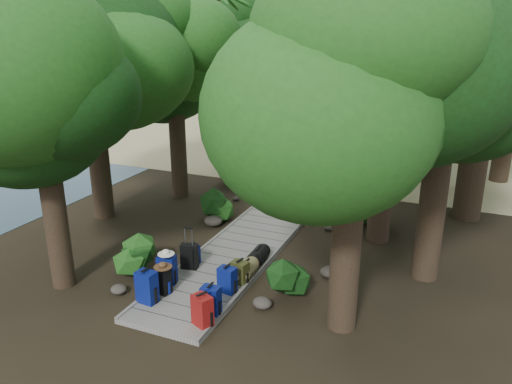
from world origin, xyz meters
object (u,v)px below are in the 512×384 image
at_px(backpack_right_c, 227,278).
at_px(duffel_right_khaki, 247,269).
at_px(backpack_left_b, 162,280).
at_px(backpack_left_d, 192,253).
at_px(backpack_right_b, 211,299).
at_px(backpack_right_d, 240,271).
at_px(lone_suitcase_on_sand, 336,164).
at_px(kayak, 271,147).
at_px(duffel_right_black, 258,255).
at_px(suitcase_on_boardwalk, 189,256).
at_px(backpack_right_a, 202,309).
at_px(sun_lounger, 399,161).
at_px(backpack_left_a, 147,285).
at_px(backpack_left_c, 167,268).

relative_size(backpack_right_c, duffel_right_khaki, 1.13).
distance_m(backpack_left_b, backpack_left_d, 1.57).
relative_size(backpack_right_b, backpack_right_d, 1.19).
bearing_deg(lone_suitcase_on_sand, kayak, 147.29).
relative_size(duffel_right_black, kayak, 0.20).
bearing_deg(suitcase_on_boardwalk, lone_suitcase_on_sand, 71.33).
bearing_deg(backpack_right_a, sun_lounger, 106.53).
distance_m(duffel_right_khaki, lone_suitcase_on_sand, 10.02).
relative_size(backpack_right_c, lone_suitcase_on_sand, 1.06).
relative_size(backpack_left_a, backpack_right_b, 1.15).
distance_m(backpack_right_d, duffel_right_black, 1.13).
height_order(backpack_right_a, backpack_right_d, backpack_right_a).
xyz_separation_m(backpack_left_d, sun_lounger, (3.55, 11.50, -0.08)).
bearing_deg(backpack_left_d, backpack_right_d, -4.32).
xyz_separation_m(backpack_right_b, lone_suitcase_on_sand, (-0.33, 11.80, -0.14)).
distance_m(backpack_right_b, duffel_right_khaki, 1.79).
xyz_separation_m(lone_suitcase_on_sand, sun_lounger, (2.34, 1.60, -0.02)).
bearing_deg(backpack_left_d, backpack_left_c, -79.75).
xyz_separation_m(backpack_left_c, kayak, (-2.57, 13.35, -0.33)).
bearing_deg(kayak, backpack_right_c, -65.89).
height_order(backpack_right_a, backpack_right_c, backpack_right_a).
bearing_deg(backpack_left_d, backpack_right_b, -39.36).
xyz_separation_m(backpack_left_d, backpack_right_d, (1.54, -0.44, 0.03)).
distance_m(backpack_left_a, duffel_right_khaki, 2.46).
xyz_separation_m(backpack_left_a, kayak, (-2.62, 14.24, -0.35)).
bearing_deg(duffel_right_khaki, lone_suitcase_on_sand, 91.06).
height_order(backpack_right_c, sun_lounger, backpack_right_c).
xyz_separation_m(backpack_left_c, suitcase_on_boardwalk, (0.10, 0.85, -0.06)).
xyz_separation_m(duffel_right_khaki, lone_suitcase_on_sand, (-0.36, 10.02, 0.02)).
xyz_separation_m(backpack_right_b, suitcase_on_boardwalk, (-1.46, 1.63, -0.03)).
bearing_deg(sun_lounger, backpack_right_d, -115.18).
distance_m(backpack_right_d, lone_suitcase_on_sand, 10.34).
relative_size(backpack_left_c, duffel_right_khaki, 1.30).
distance_m(backpack_left_a, suitcase_on_boardwalk, 1.75).
height_order(backpack_left_d, backpack_right_a, backpack_right_a).
relative_size(backpack_right_b, lone_suitcase_on_sand, 1.12).
xyz_separation_m(backpack_right_d, kayak, (-4.13, 12.66, -0.24)).
distance_m(backpack_left_c, lone_suitcase_on_sand, 11.09).
bearing_deg(sun_lounger, duffel_right_khaki, -115.27).
height_order(backpack_right_a, lone_suitcase_on_sand, backpack_right_a).
bearing_deg(backpack_right_d, backpack_right_b, -78.21).
distance_m(backpack_left_a, sun_lounger, 13.97).
bearing_deg(suitcase_on_boardwalk, duffel_right_khaki, -6.50).
relative_size(duffel_right_khaki, duffel_right_black, 0.95).
distance_m(backpack_left_b, backpack_right_d, 1.81).
bearing_deg(lone_suitcase_on_sand, backpack_left_c, -97.71).
relative_size(duffel_right_khaki, suitcase_on_boardwalk, 0.92).
height_order(backpack_left_b, backpack_right_d, backpack_left_b).
height_order(backpack_right_b, sun_lounger, backpack_right_b).
bearing_deg(backpack_right_a, lone_suitcase_on_sand, 116.36).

